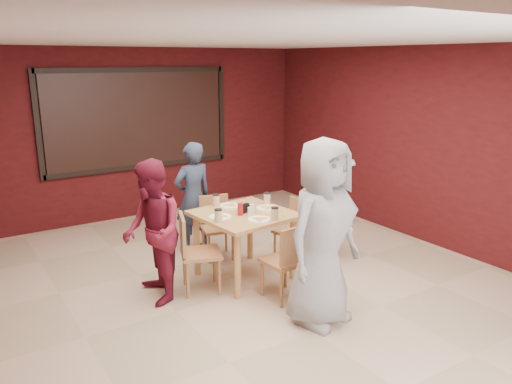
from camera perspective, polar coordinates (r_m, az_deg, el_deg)
floor at (r=5.94m, az=-0.47°, el=-11.03°), size 7.00×7.00×0.00m
window_blinds at (r=8.51m, az=-13.27°, el=8.11°), size 3.00×0.02×1.50m
dining_table at (r=6.00m, az=-1.36°, el=-3.35°), size 1.15×1.15×0.98m
chair_front at (r=5.51m, az=3.74°, el=-7.51°), size 0.46×0.46×0.89m
chair_back at (r=6.75m, az=-4.59°, el=-3.52°), size 0.48×0.48×0.83m
chair_left at (r=5.74m, az=-7.10°, el=-6.44°), size 0.57×0.57×0.92m
chair_right at (r=6.63m, az=4.58°, el=-3.91°), size 0.47×0.47×0.82m
diner_front at (r=4.96m, az=7.62°, el=-4.66°), size 1.03×0.78×1.90m
diner_back at (r=6.91m, az=-7.22°, el=-0.59°), size 0.58×0.40×1.53m
diner_left at (r=5.52m, az=-11.76°, el=-4.52°), size 0.72×0.86×1.59m
diner_right at (r=6.69m, az=8.76°, el=-1.29°), size 0.81×1.09×1.51m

